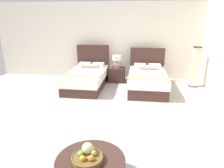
{
  "coord_description": "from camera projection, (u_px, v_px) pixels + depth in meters",
  "views": [
    {
      "loc": [
        0.65,
        -4.4,
        2.18
      ],
      "look_at": [
        0.03,
        0.58,
        0.59
      ],
      "focal_mm": 32.47,
      "sensor_mm": 36.0,
      "label": 1
    }
  ],
  "objects": [
    {
      "name": "ground_plane",
      "position": [
        108.0,
        115.0,
        4.9
      ],
      "size": [
        9.66,
        10.28,
        0.02
      ],
      "primitive_type": "cube",
      "color": "#B7AFA8"
    },
    {
      "name": "wall_back",
      "position": [
        120.0,
        41.0,
        7.63
      ],
      "size": [
        9.66,
        0.12,
        2.81
      ],
      "primitive_type": "cube",
      "color": "silver",
      "rests_on": "ground"
    },
    {
      "name": "bed_near_window",
      "position": [
        87.0,
        78.0,
        6.82
      ],
      "size": [
        1.22,
        2.16,
        1.3
      ],
      "color": "#402720",
      "rests_on": "ground"
    },
    {
      "name": "bed_near_corner",
      "position": [
        147.0,
        80.0,
        6.58
      ],
      "size": [
        1.23,
        2.12,
        1.22
      ],
      "color": "#402720",
      "rests_on": "ground"
    },
    {
      "name": "nightstand",
      "position": [
        117.0,
        75.0,
        7.41
      ],
      "size": [
        0.59,
        0.5,
        0.52
      ],
      "color": "#402720",
      "rests_on": "ground"
    },
    {
      "name": "table_lamp",
      "position": [
        117.0,
        60.0,
        7.27
      ],
      "size": [
        0.31,
        0.31,
        0.44
      ],
      "color": "tan",
      "rests_on": "nightstand"
    },
    {
      "name": "vase",
      "position": [
        112.0,
        66.0,
        7.3
      ],
      "size": [
        0.08,
        0.08,
        0.13
      ],
      "color": "gray",
      "rests_on": "nightstand"
    },
    {
      "name": "coffee_table",
      "position": [
        91.0,
        166.0,
        2.7
      ],
      "size": [
        0.94,
        0.94,
        0.41
      ],
      "color": "#402720",
      "rests_on": "ground"
    },
    {
      "name": "fruit_bowl",
      "position": [
        87.0,
        156.0,
        2.65
      ],
      "size": [
        0.42,
        0.42,
        0.21
      ],
      "color": "brown",
      "rests_on": "coffee_table"
    },
    {
      "name": "floor_lamp_corner",
      "position": [
        195.0,
        67.0,
        6.74
      ],
      "size": [
        0.25,
        0.25,
        1.35
      ],
      "color": "#2D2118",
      "rests_on": "ground"
    }
  ]
}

